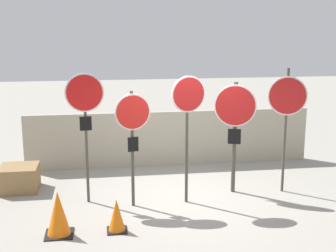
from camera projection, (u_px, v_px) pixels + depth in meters
name	position (u px, v px, depth m)	size (l,w,h in m)	color
ground_plane	(187.00, 198.00, 9.39)	(40.00, 40.00, 0.00)	gray
fence_back	(170.00, 138.00, 11.49)	(6.98, 0.12, 1.34)	#A89E89
stop_sign_0	(85.00, 105.00, 8.76)	(0.73, 0.13, 2.55)	#474238
stop_sign_1	(133.00, 124.00, 8.65)	(0.67, 0.18, 2.24)	#474238
stop_sign_2	(188.00, 108.00, 8.77)	(0.67, 0.22, 2.50)	#474238
stop_sign_3	(235.00, 118.00, 9.39)	(0.82, 0.29, 2.30)	#474238
stop_sign_4	(287.00, 104.00, 9.36)	(0.77, 0.22, 2.58)	#474238
traffic_cone_0	(117.00, 215.00, 7.88)	(0.34, 0.34, 0.57)	black
traffic_cone_1	(58.00, 213.00, 7.71)	(0.47, 0.47, 0.76)	black
storage_crate	(20.00, 178.00, 9.81)	(0.77, 0.75, 0.52)	olive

